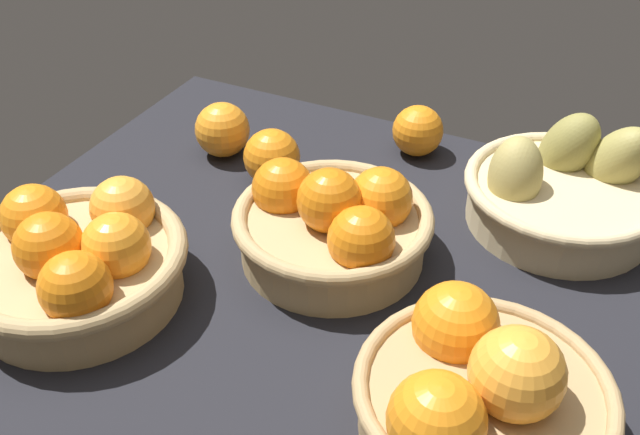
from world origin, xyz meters
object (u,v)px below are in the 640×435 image
(basket_center, at_px, (334,224))
(loose_orange_front_gap, at_px, (272,157))
(loose_orange_back_gap, at_px, (222,130))
(loose_orange_side_gap, at_px, (418,131))
(basket_far_right_pears, at_px, (563,189))
(basket_near_left, at_px, (77,260))
(basket_near_right, at_px, (478,395))

(basket_center, relative_size, loose_orange_front_gap, 3.05)
(basket_center, xyz_separation_m, loose_orange_back_gap, (-0.24, 0.14, -0.01))
(loose_orange_front_gap, relative_size, loose_orange_side_gap, 1.06)
(basket_center, height_order, loose_orange_front_gap, basket_center)
(loose_orange_side_gap, bearing_deg, basket_far_right_pears, -18.51)
(basket_far_right_pears, distance_m, basket_near_left, 0.58)
(basket_near_right, xyz_separation_m, loose_orange_side_gap, (-0.21, 0.44, -0.01))
(loose_orange_front_gap, distance_m, loose_orange_side_gap, 0.22)
(basket_center, xyz_separation_m, loose_orange_side_gap, (0.01, 0.26, -0.01))
(basket_near_right, relative_size, loose_orange_back_gap, 2.98)
(loose_orange_front_gap, height_order, loose_orange_side_gap, loose_orange_front_gap)
(basket_near_right, height_order, basket_near_left, basket_near_right)
(basket_far_right_pears, xyz_separation_m, loose_orange_side_gap, (-0.22, 0.07, -0.01))
(basket_near_right, relative_size, loose_orange_side_gap, 3.21)
(basket_center, bearing_deg, basket_near_right, -37.95)
(loose_orange_back_gap, bearing_deg, basket_center, -30.47)
(basket_center, xyz_separation_m, loose_orange_front_gap, (-0.14, 0.11, -0.01))
(loose_orange_back_gap, bearing_deg, loose_orange_side_gap, 26.41)
(basket_near_left, xyz_separation_m, loose_orange_front_gap, (0.08, 0.29, -0.01))
(basket_center, distance_m, basket_near_right, 0.28)
(loose_orange_front_gap, height_order, loose_orange_back_gap, loose_orange_back_gap)
(basket_near_left, height_order, loose_orange_front_gap, basket_near_left)
(basket_center, bearing_deg, loose_orange_back_gap, 149.53)
(basket_near_right, distance_m, loose_orange_front_gap, 0.46)
(basket_center, height_order, loose_orange_side_gap, basket_center)
(basket_near_left, bearing_deg, basket_center, 39.66)
(basket_center, bearing_deg, basket_far_right_pears, 40.85)
(loose_orange_side_gap, bearing_deg, loose_orange_front_gap, -133.92)
(basket_near_left, distance_m, loose_orange_side_gap, 0.50)
(basket_near_right, relative_size, basket_near_left, 0.94)
(basket_far_right_pears, xyz_separation_m, basket_near_left, (-0.44, -0.37, 0.01))
(basket_center, distance_m, basket_near_left, 0.29)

